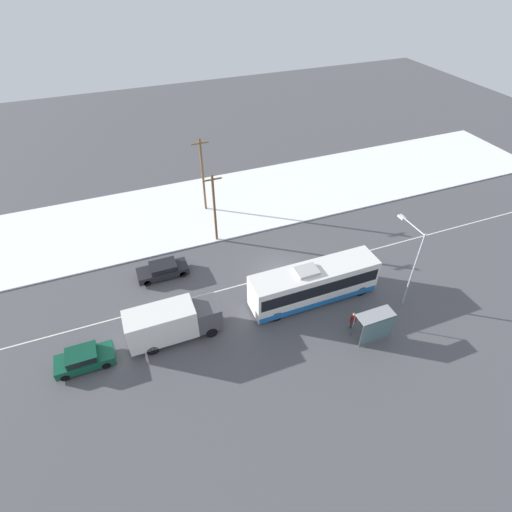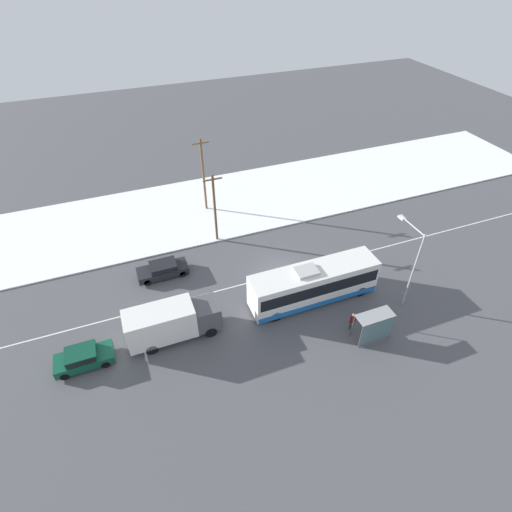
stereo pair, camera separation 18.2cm
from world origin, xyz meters
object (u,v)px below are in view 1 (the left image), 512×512
(bus_shelter, at_px, (376,324))
(utility_pole_roadside, at_px, (214,208))
(box_truck, at_px, (172,322))
(city_bus, at_px, (314,284))
(pedestrian_at_stop, at_px, (353,319))
(streetlamp, at_px, (411,256))
(sedan_car, at_px, (163,269))
(utility_pole_snowlot, at_px, (203,174))
(parked_car_near_truck, at_px, (84,358))

(bus_shelter, bearing_deg, utility_pole_roadside, 114.63)
(bus_shelter, bearing_deg, box_truck, 158.00)
(bus_shelter, xyz_separation_m, utility_pole_roadside, (-7.50, 16.35, 2.19))
(box_truck, bearing_deg, city_bus, -1.05)
(pedestrian_at_stop, bearing_deg, box_truck, 162.33)
(box_truck, distance_m, utility_pole_roadside, 12.74)
(utility_pole_roadside, bearing_deg, streetlamp, -48.46)
(sedan_car, xyz_separation_m, utility_pole_snowlot, (6.58, 9.26, 3.59))
(box_truck, bearing_deg, utility_pole_snowlot, 66.40)
(box_truck, distance_m, parked_car_near_truck, 6.56)
(sedan_car, height_order, parked_car_near_truck, parked_car_near_truck)
(sedan_car, relative_size, utility_pole_snowlot, 0.54)
(bus_shelter, distance_m, utility_pole_roadside, 18.12)
(box_truck, distance_m, utility_pole_snowlot, 18.22)
(utility_pole_snowlot, bearing_deg, city_bus, -74.53)
(sedan_car, bearing_deg, streetlamp, 150.62)
(box_truck, height_order, utility_pole_snowlot, utility_pole_snowlot)
(city_bus, distance_m, parked_car_near_truck, 18.37)
(parked_car_near_truck, relative_size, streetlamp, 0.56)
(city_bus, xyz_separation_m, streetlamp, (6.81, -2.67, 2.94))
(city_bus, xyz_separation_m, bus_shelter, (2.34, -5.52, -0.05))
(city_bus, height_order, utility_pole_snowlot, utility_pole_snowlot)
(pedestrian_at_stop, xyz_separation_m, streetlamp, (5.40, 1.34, 3.66))
(sedan_car, bearing_deg, pedestrian_at_stop, 137.70)
(box_truck, bearing_deg, bus_shelter, -22.00)
(city_bus, distance_m, sedan_car, 13.51)
(city_bus, height_order, box_truck, city_bus)
(utility_pole_snowlot, bearing_deg, sedan_car, -125.39)
(sedan_car, distance_m, parked_car_near_truck, 10.36)
(parked_car_near_truck, height_order, utility_pole_snowlot, utility_pole_snowlot)
(streetlamp, xyz_separation_m, utility_pole_roadside, (-11.97, 13.51, -0.80))
(parked_car_near_truck, distance_m, utility_pole_roadside, 17.36)
(pedestrian_at_stop, bearing_deg, city_bus, 109.38)
(streetlamp, xyz_separation_m, utility_pole_snowlot, (-11.44, 19.40, -0.32))
(pedestrian_at_stop, relative_size, streetlamp, 0.22)
(city_bus, height_order, streetlamp, streetlamp)
(parked_car_near_truck, xyz_separation_m, pedestrian_at_stop, (19.75, -3.97, 0.20))
(city_bus, distance_m, streetlamp, 7.88)
(sedan_car, height_order, bus_shelter, bus_shelter)
(box_truck, relative_size, sedan_car, 1.56)
(pedestrian_at_stop, bearing_deg, bus_shelter, -58.35)
(city_bus, bearing_deg, pedestrian_at_stop, -70.62)
(box_truck, xyz_separation_m, sedan_car, (0.64, 7.26, -0.95))
(utility_pole_snowlot, bearing_deg, box_truck, -113.60)
(box_truck, xyz_separation_m, utility_pole_snowlot, (7.22, 16.52, 2.64))
(utility_pole_snowlot, bearing_deg, streetlamp, -59.47)
(box_truck, height_order, parked_car_near_truck, box_truck)
(box_truck, bearing_deg, streetlamp, -8.79)
(parked_car_near_truck, xyz_separation_m, utility_pole_snowlot, (13.71, 16.77, 3.54))
(sedan_car, distance_m, utility_pole_snowlot, 11.91)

